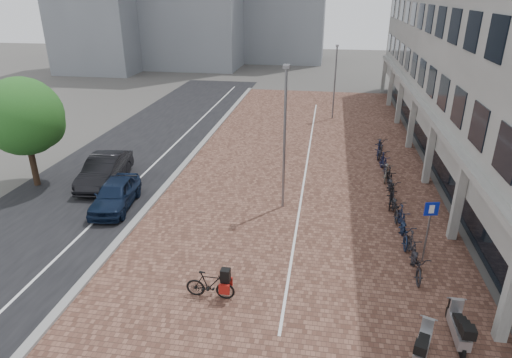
{
  "coord_description": "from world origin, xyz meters",
  "views": [
    {
      "loc": [
        3.19,
        -13.39,
        9.76
      ],
      "look_at": [
        0.0,
        6.0,
        1.3
      ],
      "focal_mm": 30.77,
      "sensor_mm": 36.0,
      "label": 1
    }
  ],
  "objects_px": {
    "hero_bike": "(210,284)",
    "parking_sign": "(429,222)",
    "car_dark": "(105,170)",
    "scooter_back": "(460,327)",
    "scooter_front": "(423,344)",
    "scooter_mid": "(457,323)",
    "car_navy": "(115,194)"
  },
  "relations": [
    {
      "from": "hero_bike",
      "to": "parking_sign",
      "type": "relative_size",
      "value": 0.67
    },
    {
      "from": "car_dark",
      "to": "parking_sign",
      "type": "bearing_deg",
      "value": -23.63
    },
    {
      "from": "parking_sign",
      "to": "scooter_back",
      "type": "bearing_deg",
      "value": -100.76
    },
    {
      "from": "scooter_front",
      "to": "scooter_mid",
      "type": "xyz_separation_m",
      "value": [
        1.18,
        1.1,
        -0.03
      ]
    },
    {
      "from": "car_navy",
      "to": "scooter_back",
      "type": "bearing_deg",
      "value": -32.53
    },
    {
      "from": "car_dark",
      "to": "scooter_back",
      "type": "xyz_separation_m",
      "value": [
        16.03,
        -9.4,
        -0.19
      ]
    },
    {
      "from": "scooter_back",
      "to": "parking_sign",
      "type": "xyz_separation_m",
      "value": [
        -0.23,
        4.3,
        1.17
      ]
    },
    {
      "from": "hero_bike",
      "to": "car_navy",
      "type": "bearing_deg",
      "value": 47.44
    },
    {
      "from": "car_navy",
      "to": "car_dark",
      "type": "bearing_deg",
      "value": 118.62
    },
    {
      "from": "car_dark",
      "to": "scooter_front",
      "type": "distance_m",
      "value": 18.04
    },
    {
      "from": "scooter_mid",
      "to": "scooter_back",
      "type": "xyz_separation_m",
      "value": [
        0.0,
        -0.27,
        0.07
      ]
    },
    {
      "from": "car_navy",
      "to": "scooter_back",
      "type": "distance_m",
      "value": 15.69
    },
    {
      "from": "scooter_back",
      "to": "parking_sign",
      "type": "bearing_deg",
      "value": 93.55
    },
    {
      "from": "car_navy",
      "to": "scooter_front",
      "type": "bearing_deg",
      "value": -37.36
    },
    {
      "from": "hero_bike",
      "to": "scooter_back",
      "type": "xyz_separation_m",
      "value": [
        7.85,
        -0.84,
        0.04
      ]
    },
    {
      "from": "hero_bike",
      "to": "scooter_front",
      "type": "bearing_deg",
      "value": -103.38
    },
    {
      "from": "scooter_back",
      "to": "car_navy",
      "type": "bearing_deg",
      "value": 154.87
    },
    {
      "from": "hero_bike",
      "to": "parking_sign",
      "type": "xyz_separation_m",
      "value": [
        7.62,
        3.46,
        1.22
      ]
    },
    {
      "from": "car_dark",
      "to": "hero_bike",
      "type": "height_order",
      "value": "car_dark"
    },
    {
      "from": "car_dark",
      "to": "scooter_back",
      "type": "height_order",
      "value": "car_dark"
    },
    {
      "from": "car_dark",
      "to": "parking_sign",
      "type": "distance_m",
      "value": 16.63
    },
    {
      "from": "car_dark",
      "to": "scooter_back",
      "type": "distance_m",
      "value": 18.58
    },
    {
      "from": "hero_bike",
      "to": "parking_sign",
      "type": "distance_m",
      "value": 8.46
    },
    {
      "from": "scooter_mid",
      "to": "hero_bike",
      "type": "bearing_deg",
      "value": 175.07
    },
    {
      "from": "scooter_mid",
      "to": "scooter_front",
      "type": "bearing_deg",
      "value": -137.65
    },
    {
      "from": "car_navy",
      "to": "scooter_front",
      "type": "height_order",
      "value": "car_navy"
    },
    {
      "from": "car_navy",
      "to": "parking_sign",
      "type": "distance_m",
      "value": 14.18
    },
    {
      "from": "hero_bike",
      "to": "scooter_mid",
      "type": "xyz_separation_m",
      "value": [
        7.85,
        -0.58,
        -0.03
      ]
    },
    {
      "from": "scooter_front",
      "to": "parking_sign",
      "type": "bearing_deg",
      "value": 99.2
    },
    {
      "from": "car_navy",
      "to": "hero_bike",
      "type": "xyz_separation_m",
      "value": [
        6.3,
        -5.93,
        -0.16
      ]
    },
    {
      "from": "car_navy",
      "to": "scooter_mid",
      "type": "bearing_deg",
      "value": -31.66
    },
    {
      "from": "hero_bike",
      "to": "scooter_back",
      "type": "distance_m",
      "value": 7.9
    }
  ]
}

